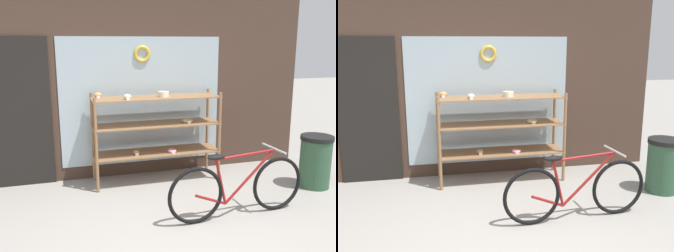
% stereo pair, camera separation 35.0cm
% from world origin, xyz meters
% --- Properties ---
extents(storefront_facade, '(5.68, 0.13, 3.20)m').
position_xyz_m(storefront_facade, '(-0.04, 2.44, 1.56)').
color(storefront_facade, '#473328').
rests_on(storefront_facade, ground_plane).
extents(display_case, '(1.84, 0.51, 1.33)m').
position_xyz_m(display_case, '(0.32, 2.04, 0.83)').
color(display_case, '#8E6642').
rests_on(display_case, ground_plane).
extents(bicycle, '(1.76, 0.46, 0.81)m').
position_xyz_m(bicycle, '(0.92, 0.61, 0.36)').
color(bicycle, black).
rests_on(bicycle, ground_plane).
extents(trash_bin, '(0.45, 0.45, 0.74)m').
position_xyz_m(trash_bin, '(2.41, 1.15, 0.40)').
color(trash_bin, '#2D5138').
rests_on(trash_bin, ground_plane).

